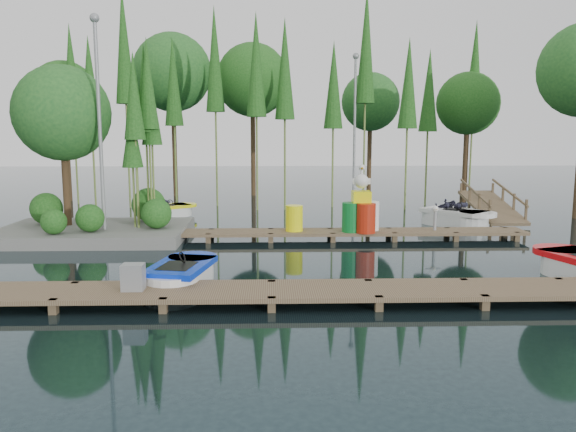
{
  "coord_description": "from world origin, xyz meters",
  "views": [
    {
      "loc": [
        -0.01,
        -15.92,
        3.53
      ],
      "look_at": [
        0.5,
        0.5,
        1.1
      ],
      "focal_mm": 35.0,
      "sensor_mm": 36.0,
      "label": 1
    }
  ],
  "objects_px": {
    "island": "(84,144)",
    "boat_blue": "(181,276)",
    "boat_yellow_far": "(169,211)",
    "drum_cluster": "(362,212)",
    "utility_cabinet": "(133,277)",
    "yellow_barrel": "(294,218)"
  },
  "relations": [
    {
      "from": "boat_blue",
      "to": "yellow_barrel",
      "type": "bearing_deg",
      "value": 74.5
    },
    {
      "from": "boat_yellow_far",
      "to": "boat_blue",
      "type": "bearing_deg",
      "value": -92.62
    },
    {
      "from": "island",
      "to": "boat_blue",
      "type": "relative_size",
      "value": 2.41
    },
    {
      "from": "yellow_barrel",
      "to": "island",
      "type": "bearing_deg",
      "value": 173.62
    },
    {
      "from": "island",
      "to": "boat_yellow_far",
      "type": "relative_size",
      "value": 2.63
    },
    {
      "from": "island",
      "to": "boat_yellow_far",
      "type": "xyz_separation_m",
      "value": [
        1.93,
        4.6,
        -2.93
      ]
    },
    {
      "from": "boat_blue",
      "to": "drum_cluster",
      "type": "distance_m",
      "value": 7.56
    },
    {
      "from": "boat_blue",
      "to": "drum_cluster",
      "type": "height_order",
      "value": "drum_cluster"
    },
    {
      "from": "island",
      "to": "utility_cabinet",
      "type": "relative_size",
      "value": 12.35
    },
    {
      "from": "drum_cluster",
      "to": "island",
      "type": "bearing_deg",
      "value": 174.17
    },
    {
      "from": "utility_cabinet",
      "to": "island",
      "type": "bearing_deg",
      "value": 113.73
    },
    {
      "from": "boat_blue",
      "to": "utility_cabinet",
      "type": "height_order",
      "value": "utility_cabinet"
    },
    {
      "from": "utility_cabinet",
      "to": "yellow_barrel",
      "type": "relative_size",
      "value": 0.64
    },
    {
      "from": "boat_yellow_far",
      "to": "drum_cluster",
      "type": "relative_size",
      "value": 1.16
    },
    {
      "from": "island",
      "to": "boat_yellow_far",
      "type": "bearing_deg",
      "value": 67.26
    },
    {
      "from": "boat_yellow_far",
      "to": "yellow_barrel",
      "type": "relative_size",
      "value": 2.99
    },
    {
      "from": "utility_cabinet",
      "to": "drum_cluster",
      "type": "distance_m",
      "value": 9.03
    },
    {
      "from": "yellow_barrel",
      "to": "drum_cluster",
      "type": "height_order",
      "value": "drum_cluster"
    },
    {
      "from": "utility_cabinet",
      "to": "boat_blue",
      "type": "bearing_deg",
      "value": 58.86
    },
    {
      "from": "boat_blue",
      "to": "utility_cabinet",
      "type": "xyz_separation_m",
      "value": [
        -0.79,
        -1.3,
        0.32
      ]
    },
    {
      "from": "yellow_barrel",
      "to": "drum_cluster",
      "type": "bearing_deg",
      "value": -4.06
    },
    {
      "from": "utility_cabinet",
      "to": "drum_cluster",
      "type": "height_order",
      "value": "drum_cluster"
    }
  ]
}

